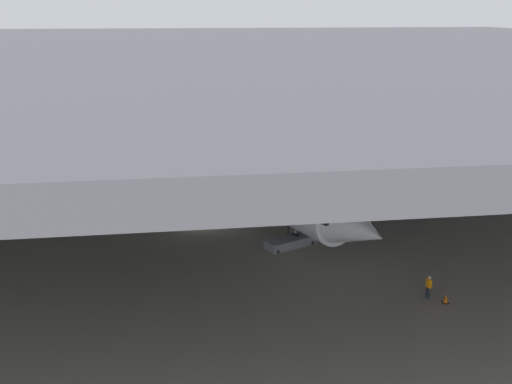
{
  "coord_description": "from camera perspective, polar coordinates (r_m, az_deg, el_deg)",
  "views": [
    {
      "loc": [
        -1.74,
        -47.25,
        17.69
      ],
      "look_at": [
        4.69,
        -1.17,
        2.71
      ],
      "focal_mm": 39.9,
      "sensor_mm": 36.0,
      "label": 1
    }
  ],
  "objects": [
    {
      "name": "crew_worker_near_nose",
      "position": [
        38.32,
        16.92,
        -8.98
      ],
      "size": [
        0.29,
        0.54,
        1.58
      ],
      "color": "#232838",
      "rests_on": "ground_plane"
    },
    {
      "name": "crew_worker_by_stairs",
      "position": [
        46.65,
        3.27,
        -3.15
      ],
      "size": [
        0.28,
        0.54,
        1.73
      ],
      "color": "#232838",
      "rests_on": "ground_plane"
    },
    {
      "name": "ground_plane",
      "position": [
        50.48,
        -5.47,
        -2.75
      ],
      "size": [
        110.0,
        110.0,
        0.0
      ],
      "primitive_type": "plane",
      "color": "gray"
    },
    {
      "name": "airplane_distant",
      "position": [
        88.92,
        -24.14,
        6.93
      ],
      "size": [
        31.7,
        30.93,
        10.15
      ],
      "color": "white",
      "rests_on": "ground_plane"
    },
    {
      "name": "baggage_tug",
      "position": [
        58.36,
        -12.64,
        0.3
      ],
      "size": [
        1.8,
        2.45,
        0.9
      ],
      "color": "yellow",
      "rests_on": "ground_plane"
    },
    {
      "name": "hangar_structure",
      "position": [
        61.16,
        -6.54,
        14.02
      ],
      "size": [
        121.0,
        99.0,
        14.34
      ],
      "color": "#4C4F54",
      "rests_on": "ground_plane"
    },
    {
      "name": "airplane_main",
      "position": [
        52.84,
        -2.99,
        2.4
      ],
      "size": [
        38.22,
        38.15,
        12.46
      ],
      "color": "white",
      "rests_on": "ground_plane"
    },
    {
      "name": "boarding_stairs",
      "position": [
        44.52,
        3.4,
        -4.54
      ],
      "size": [
        4.59,
        3.1,
        4.87
      ],
      "color": "slate",
      "rests_on": "ground_plane"
    },
    {
      "name": "traffic_cone_orange",
      "position": [
        38.38,
        18.5,
        -10.11
      ],
      "size": [
        0.36,
        0.36,
        0.6
      ],
      "color": "black",
      "rests_on": "ground_plane"
    }
  ]
}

